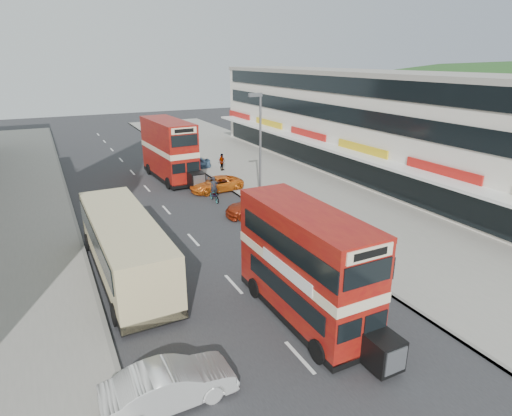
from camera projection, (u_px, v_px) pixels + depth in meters
ground at (332, 393)px, 13.99m from camera, size 160.00×160.00×0.00m
road_surface at (166, 210)px, 30.83m from camera, size 12.00×90.00×0.01m
pavement_right at (306, 188)px, 35.90m from camera, size 12.00×90.00×0.15m
kerb_left at (76, 223)px, 28.22m from camera, size 0.20×90.00×0.16m
kerb_right at (243, 197)px, 33.40m from camera, size 0.20×90.00×0.16m
commercial_row at (369, 123)px, 39.41m from camera, size 9.90×46.20×9.30m
street_lamp at (259, 141)px, 30.32m from camera, size 1.00×0.20×8.12m
bus_main at (306, 265)px, 17.35m from camera, size 2.37×8.43×4.64m
bus_second at (169, 150)px, 37.85m from camera, size 3.06×9.33×5.11m
coach at (125, 245)px, 21.04m from camera, size 2.97×10.82×2.86m
car_left_front at (170, 385)px, 13.39m from camera, size 4.22×1.53×1.38m
car_right_a at (259, 206)px, 29.63m from camera, size 4.96×2.53×1.38m
car_right_b at (216, 184)px, 34.96m from camera, size 4.48×2.23×1.22m
car_right_c at (192, 163)px, 41.79m from camera, size 3.78×1.83×1.24m
pedestrian_near at (305, 205)px, 28.88m from camera, size 0.64×0.45×1.67m
pedestrian_far at (222, 162)px, 40.88m from camera, size 1.02×0.84×1.63m
cyclist at (214, 193)px, 32.48m from camera, size 0.60×1.71×1.95m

